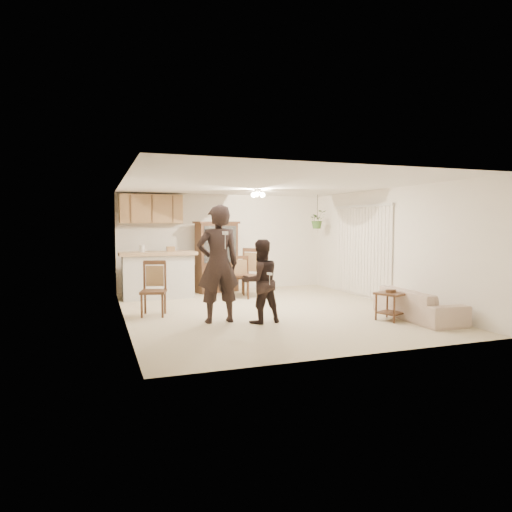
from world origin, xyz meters
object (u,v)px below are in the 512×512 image
object	(u,v)px
sofa	(418,299)
china_hutch	(217,257)
side_table	(391,306)
chair_bar	(154,301)
chair_hutch_right	(238,284)
chair_hutch_left	(246,284)
adult	(218,272)
child	(260,285)

from	to	relation	value
sofa	china_hutch	bearing A→B (deg)	32.90
sofa	side_table	distance (m)	0.56
chair_bar	chair_hutch_right	size ratio (longest dim) A/B	1.06
chair_hutch_left	chair_hutch_right	bearing A→B (deg)	153.25
chair_bar	side_table	bearing A→B (deg)	-9.35
sofa	chair_bar	distance (m)	4.90
sofa	chair_hutch_right	size ratio (longest dim) A/B	1.92
adult	side_table	bearing A→B (deg)	164.00
adult	chair_hutch_right	size ratio (longest dim) A/B	1.84
sofa	side_table	world-z (taller)	sofa
side_table	chair_hutch_right	bearing A→B (deg)	114.92
china_hutch	chair_bar	xyz separation A→B (m)	(-1.90, -2.56, -0.60)
sofa	child	distance (m)	2.92
china_hutch	chair_hutch_left	world-z (taller)	china_hutch
china_hutch	chair_hutch_right	bearing A→B (deg)	-77.66
adult	chair_hutch_left	bearing A→B (deg)	-118.00
china_hutch	chair_hutch_right	distance (m)	0.99
chair_bar	chair_hutch_left	distance (m)	2.75
chair_bar	chair_hutch_right	distance (m)	2.93
adult	chair_hutch_left	world-z (taller)	adult
sofa	adult	size ratio (longest dim) A/B	1.04
china_hutch	side_table	distance (m)	4.90
child	chair_bar	world-z (taller)	child
china_hutch	child	bearing A→B (deg)	-107.53
side_table	chair_hutch_right	world-z (taller)	chair_hutch_right
chair_bar	child	bearing A→B (deg)	-20.91
adult	child	size ratio (longest dim) A/B	1.33
sofa	china_hutch	size ratio (longest dim) A/B	1.04
china_hutch	side_table	bearing A→B (deg)	-79.13
side_table	chair_bar	world-z (taller)	chair_bar
adult	chair_hutch_right	distance (m)	3.15
adult	chair_bar	bearing A→B (deg)	-43.20
chair_bar	chair_hutch_left	world-z (taller)	chair_hutch_left
side_table	chair_bar	bearing A→B (deg)	155.24
chair_hutch_left	chair_hutch_right	size ratio (longest dim) A/B	1.19
adult	child	bearing A→B (deg)	157.84
side_table	chair_bar	size ratio (longest dim) A/B	0.58
adult	child	xyz separation A→B (m)	(0.68, -0.28, -0.22)
china_hutch	side_table	xyz separation A→B (m)	(2.07, -4.40, -0.63)
chair_hutch_left	adult	bearing A→B (deg)	-65.33
adult	side_table	xyz separation A→B (m)	(2.97, -0.87, -0.64)
china_hutch	chair_hutch_right	size ratio (longest dim) A/B	1.84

